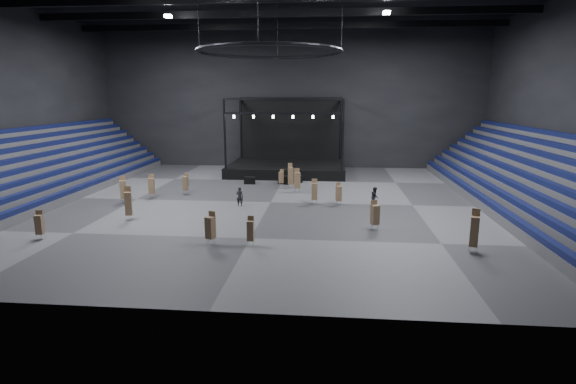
# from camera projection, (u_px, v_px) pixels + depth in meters

# --- Properties ---
(floor) EXTENTS (50.00, 50.00, 0.00)m
(floor) POSITION_uv_depth(u_px,v_px,m) (271.00, 202.00, 40.33)
(floor) COLOR #525255
(floor) RESTS_ON ground
(wall_back) EXTENTS (50.00, 0.20, 18.00)m
(wall_back) POSITION_uv_depth(u_px,v_px,m) (291.00, 99.00, 58.89)
(wall_back) COLOR black
(wall_back) RESTS_ON ground
(wall_front) EXTENTS (50.00, 0.20, 18.00)m
(wall_front) POSITION_uv_depth(u_px,v_px,m) (201.00, 105.00, 18.00)
(wall_front) COLOR black
(wall_front) RESTS_ON ground
(bleachers_left) EXTENTS (7.20, 40.00, 6.40)m
(bleachers_left) POSITION_uv_depth(u_px,v_px,m) (28.00, 179.00, 42.04)
(bleachers_left) COLOR #4F4F51
(bleachers_left) RESTS_ON floor
(bleachers_right) EXTENTS (7.20, 40.00, 6.40)m
(bleachers_right) POSITION_uv_depth(u_px,v_px,m) (540.00, 188.00, 37.90)
(bleachers_right) COLOR #4F4F51
(bleachers_right) RESTS_ON floor
(stage) EXTENTS (14.00, 10.00, 9.20)m
(stage) POSITION_uv_depth(u_px,v_px,m) (288.00, 161.00, 55.84)
(stage) COLOR black
(stage) RESTS_ON floor
(truss_ring) EXTENTS (12.30, 12.30, 5.15)m
(truss_ring) POSITION_uv_depth(u_px,v_px,m) (269.00, 51.00, 37.61)
(truss_ring) COLOR black
(truss_ring) RESTS_ON ceiling
(flight_case_left) EXTENTS (1.17, 0.59, 0.78)m
(flight_case_left) POSITION_uv_depth(u_px,v_px,m) (250.00, 180.00, 48.66)
(flight_case_left) COLOR black
(flight_case_left) RESTS_ON floor
(flight_case_mid) EXTENTS (1.49, 1.14, 0.89)m
(flight_case_mid) POSITION_uv_depth(u_px,v_px,m) (285.00, 180.00, 48.63)
(flight_case_mid) COLOR black
(flight_case_mid) RESTS_ON floor
(flight_case_right) EXTENTS (1.31, 1.02, 0.78)m
(flight_case_right) POSITION_uv_depth(u_px,v_px,m) (297.00, 179.00, 49.36)
(flight_case_right) COLOR black
(flight_case_right) RESTS_ON floor
(chair_stack_0) EXTENTS (0.56, 0.56, 1.99)m
(chair_stack_0) POSITION_uv_depth(u_px,v_px,m) (339.00, 193.00, 39.19)
(chair_stack_0) COLOR silver
(chair_stack_0) RESTS_ON floor
(chair_stack_1) EXTENTS (0.53, 0.53, 1.79)m
(chair_stack_1) POSITION_uv_depth(u_px,v_px,m) (281.00, 177.00, 47.41)
(chair_stack_1) COLOR silver
(chair_stack_1) RESTS_ON floor
(chair_stack_2) EXTENTS (0.62, 0.62, 2.59)m
(chair_stack_2) POSITION_uv_depth(u_px,v_px,m) (291.00, 175.00, 46.25)
(chair_stack_2) COLOR silver
(chair_stack_2) RESTS_ON floor
(chair_stack_3) EXTENTS (0.42, 0.42, 1.93)m
(chair_stack_3) POSITION_uv_depth(u_px,v_px,m) (250.00, 230.00, 28.42)
(chair_stack_3) COLOR silver
(chair_stack_3) RESTS_ON floor
(chair_stack_4) EXTENTS (0.52, 0.52, 1.97)m
(chair_stack_4) POSITION_uv_depth(u_px,v_px,m) (39.00, 224.00, 29.69)
(chair_stack_4) COLOR silver
(chair_stack_4) RESTS_ON floor
(chair_stack_5) EXTENTS (0.54, 0.54, 2.24)m
(chair_stack_5) POSITION_uv_depth(u_px,v_px,m) (314.00, 191.00, 39.37)
(chair_stack_5) COLOR silver
(chair_stack_5) RESTS_ON floor
(chair_stack_6) EXTENTS (0.60, 0.60, 2.63)m
(chair_stack_6) POSITION_uv_depth(u_px,v_px,m) (128.00, 203.00, 34.29)
(chair_stack_6) COLOR silver
(chair_stack_6) RESTS_ON floor
(chair_stack_7) EXTENTS (0.69, 0.69, 2.42)m
(chair_stack_7) POSITION_uv_depth(u_px,v_px,m) (123.00, 189.00, 39.82)
(chair_stack_7) COLOR silver
(chair_stack_7) RESTS_ON floor
(chair_stack_8) EXTENTS (0.49, 0.49, 2.06)m
(chair_stack_8) POSITION_uv_depth(u_px,v_px,m) (186.00, 183.00, 43.51)
(chair_stack_8) COLOR silver
(chair_stack_8) RESTS_ON floor
(chair_stack_9) EXTENTS (0.66, 0.66, 2.15)m
(chair_stack_9) POSITION_uv_depth(u_px,v_px,m) (375.00, 214.00, 31.75)
(chair_stack_9) COLOR silver
(chair_stack_9) RESTS_ON floor
(chair_stack_10) EXTENTS (0.62, 0.62, 2.72)m
(chair_stack_10) POSITION_uv_depth(u_px,v_px,m) (474.00, 231.00, 27.11)
(chair_stack_10) COLOR silver
(chair_stack_10) RESTS_ON floor
(chair_stack_11) EXTENTS (0.67, 0.67, 2.18)m
(chair_stack_11) POSITION_uv_depth(u_px,v_px,m) (210.00, 227.00, 28.62)
(chair_stack_11) COLOR silver
(chair_stack_11) RESTS_ON floor
(chair_stack_12) EXTENTS (0.59, 0.59, 2.24)m
(chair_stack_12) POSITION_uv_depth(u_px,v_px,m) (151.00, 185.00, 41.79)
(chair_stack_12) COLOR silver
(chair_stack_12) RESTS_ON floor
(chair_stack_13) EXTENTS (0.67, 0.67, 2.36)m
(chair_stack_13) POSITION_uv_depth(u_px,v_px,m) (297.00, 180.00, 44.32)
(chair_stack_13) COLOR silver
(chair_stack_13) RESTS_ON floor
(man_center) EXTENTS (0.62, 0.42, 1.68)m
(man_center) POSITION_uv_depth(u_px,v_px,m) (240.00, 197.00, 38.73)
(man_center) COLOR black
(man_center) RESTS_ON floor
(crew_member) EXTENTS (0.70, 0.87, 1.69)m
(crew_member) POSITION_uv_depth(u_px,v_px,m) (375.00, 197.00, 38.69)
(crew_member) COLOR black
(crew_member) RESTS_ON floor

